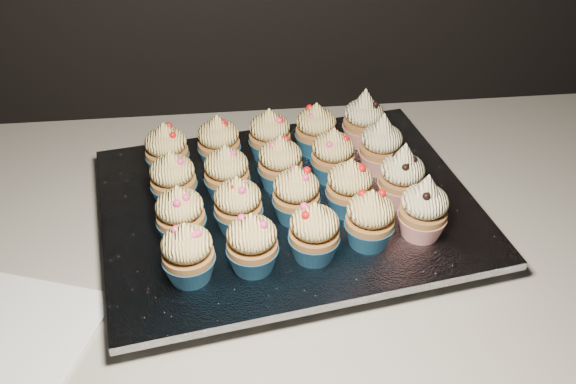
# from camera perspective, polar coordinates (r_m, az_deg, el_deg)

# --- Properties ---
(worktop) EXTENTS (2.44, 0.64, 0.04)m
(worktop) POSITION_cam_1_polar(r_m,az_deg,el_deg) (0.93, -5.59, -3.31)
(worktop) COLOR beige
(worktop) RESTS_ON cabinet
(napkin) EXTENTS (0.21, 0.21, 0.00)m
(napkin) POSITION_cam_1_polar(r_m,az_deg,el_deg) (0.82, -22.60, -11.53)
(napkin) COLOR white
(napkin) RESTS_ON worktop
(baking_tray) EXTENTS (0.52, 0.43, 0.02)m
(baking_tray) POSITION_cam_1_polar(r_m,az_deg,el_deg) (0.90, 0.00, -1.97)
(baking_tray) COLOR black
(baking_tray) RESTS_ON worktop
(foil_lining) EXTENTS (0.56, 0.47, 0.01)m
(foil_lining) POSITION_cam_1_polar(r_m,az_deg,el_deg) (0.89, 0.00, -1.13)
(foil_lining) COLOR silver
(foil_lining) RESTS_ON baking_tray
(cupcake_0) EXTENTS (0.06, 0.06, 0.08)m
(cupcake_0) POSITION_cam_1_polar(r_m,az_deg,el_deg) (0.76, -8.89, -5.41)
(cupcake_0) COLOR navy
(cupcake_0) RESTS_ON foil_lining
(cupcake_1) EXTENTS (0.06, 0.06, 0.08)m
(cupcake_1) POSITION_cam_1_polar(r_m,az_deg,el_deg) (0.76, -3.21, -4.59)
(cupcake_1) COLOR navy
(cupcake_1) RESTS_ON foil_lining
(cupcake_2) EXTENTS (0.06, 0.06, 0.08)m
(cupcake_2) POSITION_cam_1_polar(r_m,az_deg,el_deg) (0.78, 2.34, -3.62)
(cupcake_2) COLOR navy
(cupcake_2) RESTS_ON foil_lining
(cupcake_3) EXTENTS (0.06, 0.06, 0.08)m
(cupcake_3) POSITION_cam_1_polar(r_m,az_deg,el_deg) (0.80, 7.30, -2.43)
(cupcake_3) COLOR navy
(cupcake_3) RESTS_ON foil_lining
(cupcake_4) EXTENTS (0.06, 0.06, 0.10)m
(cupcake_4) POSITION_cam_1_polar(r_m,az_deg,el_deg) (0.83, 11.96, -1.53)
(cupcake_4) COLOR red
(cupcake_4) RESTS_ON foil_lining
(cupcake_5) EXTENTS (0.06, 0.06, 0.08)m
(cupcake_5) POSITION_cam_1_polar(r_m,az_deg,el_deg) (0.82, -9.53, -2.04)
(cupcake_5) COLOR navy
(cupcake_5) RESTS_ON foil_lining
(cupcake_6) EXTENTS (0.06, 0.06, 0.08)m
(cupcake_6) POSITION_cam_1_polar(r_m,az_deg,el_deg) (0.82, -4.45, -1.22)
(cupcake_6) COLOR navy
(cupcake_6) RESTS_ON foil_lining
(cupcake_7) EXTENTS (0.06, 0.06, 0.08)m
(cupcake_7) POSITION_cam_1_polar(r_m,az_deg,el_deg) (0.84, 0.73, -0.26)
(cupcake_7) COLOR navy
(cupcake_7) RESTS_ON foil_lining
(cupcake_8) EXTENTS (0.06, 0.06, 0.08)m
(cupcake_8) POSITION_cam_1_polar(r_m,az_deg,el_deg) (0.85, 5.49, 0.39)
(cupcake_8) COLOR navy
(cupcake_8) RESTS_ON foil_lining
(cupcake_9) EXTENTS (0.06, 0.06, 0.10)m
(cupcake_9) POSITION_cam_1_polar(r_m,az_deg,el_deg) (0.88, 10.07, 1.32)
(cupcake_9) COLOR red
(cupcake_9) RESTS_ON foil_lining
(cupcake_10) EXTENTS (0.06, 0.06, 0.08)m
(cupcake_10) POSITION_cam_1_polar(r_m,az_deg,el_deg) (0.88, -10.17, 1.10)
(cupcake_10) COLOR navy
(cupcake_10) RESTS_ON foil_lining
(cupcake_11) EXTENTS (0.06, 0.06, 0.08)m
(cupcake_11) POSITION_cam_1_polar(r_m,az_deg,el_deg) (0.88, -5.46, 1.65)
(cupcake_11) COLOR navy
(cupcake_11) RESTS_ON foil_lining
(cupcake_12) EXTENTS (0.06, 0.06, 0.08)m
(cupcake_12) POSITION_cam_1_polar(r_m,az_deg,el_deg) (0.89, -0.69, 2.52)
(cupcake_12) COLOR navy
(cupcake_12) RESTS_ON foil_lining
(cupcake_13) EXTENTS (0.06, 0.06, 0.08)m
(cupcake_13) POSITION_cam_1_polar(r_m,az_deg,el_deg) (0.91, 4.01, 3.23)
(cupcake_13) COLOR navy
(cupcake_13) RESTS_ON foil_lining
(cupcake_14) EXTENTS (0.06, 0.06, 0.10)m
(cupcake_14) POSITION_cam_1_polar(r_m,az_deg,el_deg) (0.94, 8.27, 4.07)
(cupcake_14) COLOR red
(cupcake_14) RESTS_ON foil_lining
(cupcake_15) EXTENTS (0.06, 0.06, 0.08)m
(cupcake_15) POSITION_cam_1_polar(r_m,az_deg,el_deg) (0.94, -10.73, 3.63)
(cupcake_15) COLOR navy
(cupcake_15) RESTS_ON foil_lining
(cupcake_16) EXTENTS (0.06, 0.06, 0.08)m
(cupcake_16) POSITION_cam_1_polar(r_m,az_deg,el_deg) (0.94, -6.17, 4.38)
(cupcake_16) COLOR navy
(cupcake_16) RESTS_ON foil_lining
(cupcake_17) EXTENTS (0.06, 0.06, 0.08)m
(cupcake_17) POSITION_cam_1_polar(r_m,az_deg,el_deg) (0.96, -1.64, 5.02)
(cupcake_17) COLOR navy
(cupcake_17) RESTS_ON foil_lining
(cupcake_18) EXTENTS (0.06, 0.06, 0.08)m
(cupcake_18) POSITION_cam_1_polar(r_m,az_deg,el_deg) (0.97, 2.50, 5.53)
(cupcake_18) COLOR navy
(cupcake_18) RESTS_ON foil_lining
(cupcake_19) EXTENTS (0.06, 0.06, 0.10)m
(cupcake_19) POSITION_cam_1_polar(r_m,az_deg,el_deg) (1.00, 6.72, 6.35)
(cupcake_19) COLOR red
(cupcake_19) RESTS_ON foil_lining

